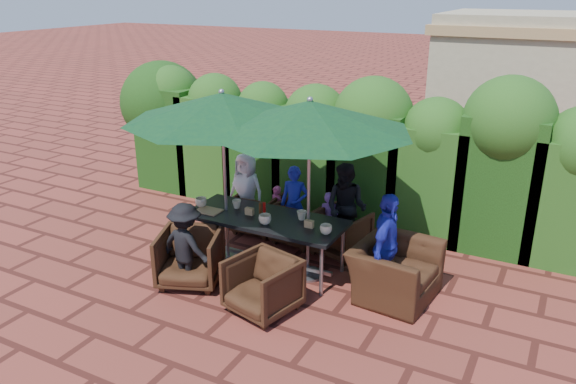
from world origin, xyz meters
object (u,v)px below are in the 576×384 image
at_px(chair_far_left, 257,211).
at_px(chair_far_right, 341,231).
at_px(dining_table, 266,222).
at_px(chair_end_right, 395,263).
at_px(chair_far_mid, 300,220).
at_px(umbrella_left, 222,107).
at_px(chair_near_right, 263,283).
at_px(chair_near_left, 190,255).
at_px(umbrella_right, 310,116).

bearing_deg(chair_far_left, chair_far_right, 171.39).
distance_m(dining_table, chair_end_right, 1.85).
bearing_deg(chair_far_mid, umbrella_left, 62.27).
xyz_separation_m(chair_far_left, chair_near_right, (1.27, -2.01, 0.04)).
bearing_deg(chair_far_mid, dining_table, 94.42).
bearing_deg(chair_near_left, chair_end_right, -1.25).
bearing_deg(chair_near_left, chair_far_right, 28.71).
relative_size(umbrella_left, chair_far_mid, 3.74).
bearing_deg(dining_table, chair_end_right, 1.93).
height_order(chair_far_mid, chair_far_right, chair_far_right).
height_order(umbrella_right, chair_far_mid, umbrella_right).
bearing_deg(chair_end_right, chair_far_right, 58.88).
bearing_deg(dining_table, chair_far_left, 126.48).
xyz_separation_m(umbrella_left, chair_far_left, (-0.10, 1.01, -1.87)).
distance_m(umbrella_left, umbrella_right, 1.26).
distance_m(dining_table, chair_far_left, 1.27).
xyz_separation_m(chair_far_right, chair_near_right, (-0.23, -1.88, 0.02)).
distance_m(umbrella_right, chair_near_right, 2.12).
xyz_separation_m(umbrella_right, chair_near_right, (-0.09, -1.06, -1.83)).
xyz_separation_m(chair_far_mid, chair_near_left, (-0.72, -1.80, 0.05)).
relative_size(umbrella_right, chair_far_mid, 3.72).
xyz_separation_m(chair_near_left, chair_end_right, (2.50, 0.92, 0.07)).
height_order(umbrella_left, umbrella_right, same).
bearing_deg(chair_near_left, chair_far_mid, 46.72).
height_order(chair_far_right, chair_end_right, chair_end_right).
xyz_separation_m(dining_table, umbrella_right, (0.63, 0.04, 1.54)).
bearing_deg(umbrella_right, chair_far_mid, 122.65).
relative_size(umbrella_left, chair_end_right, 2.46).
distance_m(umbrella_left, chair_far_left, 2.13).
distance_m(chair_far_mid, chair_far_right, 0.72).
height_order(umbrella_left, chair_near_left, umbrella_left).
bearing_deg(chair_near_right, chair_far_left, 136.40).
bearing_deg(umbrella_left, chair_near_left, -92.37).
bearing_deg(chair_far_left, chair_near_left, 88.47).
height_order(umbrella_left, chair_far_mid, umbrella_left).
relative_size(chair_near_right, chair_end_right, 0.71).
bearing_deg(umbrella_left, umbrella_right, 2.71).
xyz_separation_m(chair_far_left, chair_near_left, (0.07, -1.85, 0.06)).
xyz_separation_m(dining_table, umbrella_left, (-0.63, -0.02, 1.54)).
relative_size(umbrella_left, chair_near_left, 3.30).
bearing_deg(chair_near_right, chair_near_left, -173.44).
relative_size(dining_table, umbrella_left, 0.84).
xyz_separation_m(dining_table, chair_near_right, (0.54, -1.02, -0.29)).
height_order(dining_table, umbrella_right, umbrella_right).
bearing_deg(chair_near_right, chair_far_mid, 118.01).
height_order(umbrella_left, chair_far_right, umbrella_left).
height_order(chair_far_left, chair_near_left, chair_near_left).
distance_m(chair_far_right, chair_near_left, 2.24).
xyz_separation_m(umbrella_left, chair_end_right, (2.47, 0.08, -1.74)).
height_order(chair_far_mid, chair_near_right, chair_near_right).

